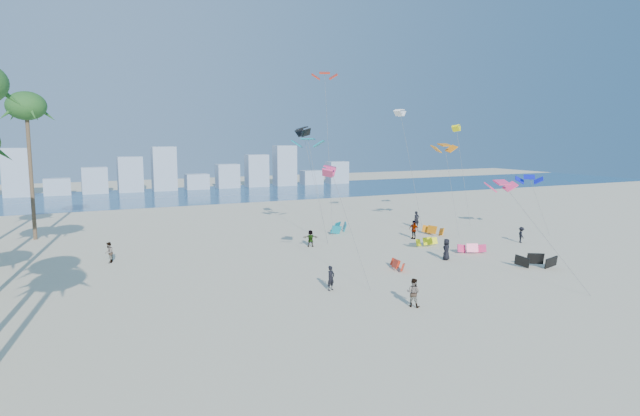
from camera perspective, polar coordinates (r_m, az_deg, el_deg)
name	(u,v)px	position (r m, az deg, el deg)	size (l,w,h in m)	color
ground	(394,324)	(31.89, 7.68, -11.85)	(220.00, 220.00, 0.00)	beige
ocean	(167,196)	(99.08, -15.69, 1.20)	(220.00, 220.00, 0.00)	navy
kitesurfer_near	(331,278)	(37.76, 1.15, -7.32)	(0.62, 0.41, 1.71)	black
kitesurfer_mid	(413,293)	(34.76, 9.70, -8.68)	(0.88, 0.68, 1.80)	gray
kitesurfers_far	(371,237)	(52.53, 5.31, -3.07)	(38.48, 15.27, 1.93)	black
grounded_kites	(429,243)	(52.88, 11.30, -3.57)	(13.31, 23.77, 1.05)	red
flying_kites	(389,135)	(56.42, 7.23, 7.54)	(30.14, 31.25, 17.78)	#F73775
distant_skyline	(150,175)	(108.46, -17.27, 3.31)	(85.00, 3.00, 8.40)	#9EADBF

